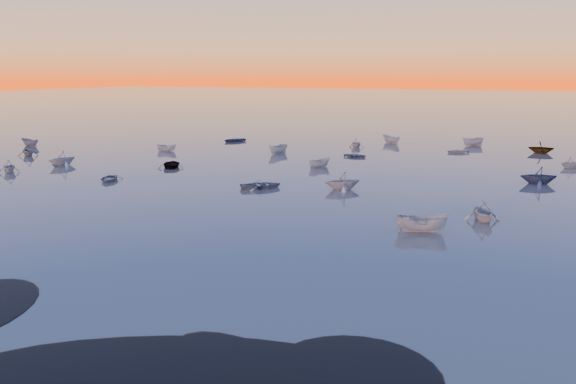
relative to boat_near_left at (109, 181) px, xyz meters
The scene contains 6 objects.
ground 71.37m from the boat_near_left, 72.33° to the left, with size 600.00×600.00×0.00m, color #675E56.
mud_lobes 39.47m from the boat_near_left, 56.72° to the right, with size 140.00×6.00×0.07m, color black, non-canonical shape.
moored_fleet 30.17m from the boat_near_left, 44.12° to the left, with size 124.00×58.00×1.20m, color silver, non-canonical shape.
boat_near_left is the anchor object (origin of this frame).
boat_near_center 37.11m from the boat_near_left, 12.44° to the right, with size 4.10×1.74×1.42m, color silver.
boat_near_right 40.53m from the boat_near_left, ahead, with size 3.68×1.66×1.29m, color silver.
Camera 1 is at (20.48, -18.60, 12.08)m, focal length 35.00 mm.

